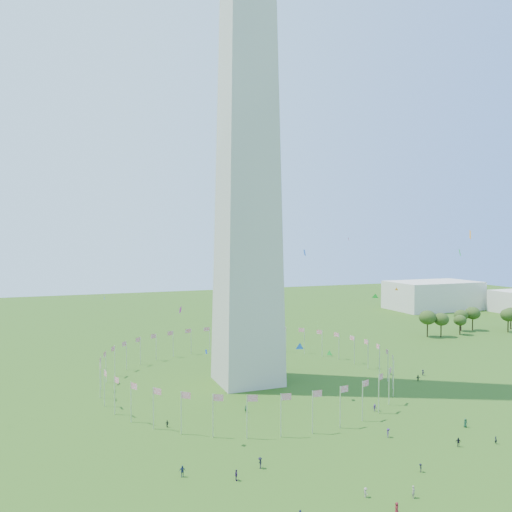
# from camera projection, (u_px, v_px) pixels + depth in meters

# --- Properties ---
(ground) EXTENTS (600.00, 600.00, 0.00)m
(ground) POSITION_uv_depth(u_px,v_px,m) (337.00, 453.00, 94.67)
(ground) COLOR #234610
(ground) RESTS_ON ground
(washington_monument) EXTENTS (16.80, 16.80, 169.00)m
(washington_monument) POSITION_uv_depth(u_px,v_px,m) (247.00, 81.00, 138.43)
(washington_monument) COLOR #B6B2A2
(washington_monument) RESTS_ON ground
(flag_ring) EXTENTS (80.24, 80.24, 9.00)m
(flag_ring) POSITION_uv_depth(u_px,v_px,m) (248.00, 366.00, 141.22)
(flag_ring) COLOR silver
(flag_ring) RESTS_ON ground
(gov_building_east_a) EXTENTS (50.00, 30.00, 16.00)m
(gov_building_east_a) POSITION_uv_depth(u_px,v_px,m) (433.00, 295.00, 287.77)
(gov_building_east_a) COLOR beige
(gov_building_east_a) RESTS_ON ground
(crowd) EXTENTS (82.95, 61.08, 1.99)m
(crowd) POSITION_uv_depth(u_px,v_px,m) (382.00, 433.00, 102.12)
(crowd) COLOR #361A50
(crowd) RESTS_ON ground
(kites_aloft) EXTENTS (131.32, 62.68, 34.23)m
(kites_aloft) POSITION_uv_depth(u_px,v_px,m) (346.00, 313.00, 121.32)
(kites_aloft) COLOR green
(kites_aloft) RESTS_ON ground
(tree_line_east) EXTENTS (53.68, 15.65, 10.82)m
(tree_line_east) POSITION_uv_depth(u_px,v_px,m) (468.00, 322.00, 214.39)
(tree_line_east) COLOR #35511B
(tree_line_east) RESTS_ON ground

